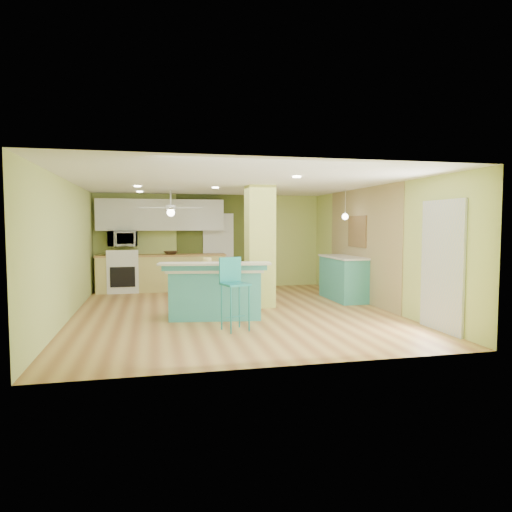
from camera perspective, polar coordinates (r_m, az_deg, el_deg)
The scene contains 23 objects.
floor at distance 8.98m, azimuth -2.86°, elevation -7.04°, with size 6.00×7.00×0.01m, color #976135.
ceiling at distance 8.85m, azimuth -2.92°, elevation 9.13°, with size 6.00×7.00×0.01m, color white.
wall_back at distance 12.29m, azimuth -5.69°, elevation 1.82°, with size 6.00×0.01×2.50m, color #BCCD6E.
wall_front at distance 5.41m, azimuth 3.47°, elevation -0.92°, with size 6.00×0.01×2.50m, color #BCCD6E.
wall_left at distance 8.82m, azimuth -22.50°, elevation 0.68°, with size 0.01×7.00×2.50m, color #BCCD6E.
wall_right at distance 9.80m, azimuth 14.70°, elevation 1.16°, with size 0.01×7.00×2.50m, color #BCCD6E.
wood_panel at distance 10.33m, azimuth 13.09°, elevation 1.32°, with size 0.02×3.40×2.50m, color #947E54.
olive_accent at distance 12.30m, azimuth -4.76°, elevation 1.83°, with size 2.20×0.02×2.50m, color #495321.
interior_door at distance 12.28m, azimuth -4.73°, elevation 0.66°, with size 0.82×0.05×2.00m, color silver.
french_door at distance 7.83m, azimuth 22.22°, elevation -1.16°, with size 0.04×1.08×2.10m, color silver.
column at distance 9.45m, azimuth 0.48°, elevation 1.19°, with size 0.55×0.55×2.50m, color #BDC65B.
kitchen_run at distance 11.95m, azimuth -11.68°, elevation -2.05°, with size 3.25×0.63×0.94m.
stove at distance 11.96m, azimuth -16.24°, elevation -2.18°, with size 0.76×0.66×1.08m.
upper_cabinets at distance 12.01m, azimuth -11.80°, elevation 5.04°, with size 3.20×0.34×0.80m, color silver.
microwave at distance 11.91m, azimuth -16.32°, elevation 2.09°, with size 0.70×0.48×0.39m, color white.
ceiling_fan at distance 10.70m, azimuth -10.61°, elevation 5.88°, with size 1.41×1.41×0.61m.
pendant_lamp at distance 10.31m, azimuth 11.08°, elevation 4.88°, with size 0.14×0.14×0.69m.
wall_decor at distance 10.49m, azimuth 12.52°, elevation 3.01°, with size 0.03×0.90×0.70m, color brown.
peninsula at distance 8.42m, azimuth -5.11°, elevation -4.42°, with size 1.99×1.29×1.04m.
bar_stool at distance 7.39m, azimuth -2.89°, elevation -3.21°, with size 0.49×0.49×1.18m.
side_counter at distance 10.54m, azimuth 10.89°, elevation -2.70°, with size 0.65×1.54×0.99m.
fruit_bowl at distance 11.86m, azimuth -10.61°, elevation 0.40°, with size 0.35×0.35×0.08m, color #3C2918.
canister at distance 8.46m, azimuth -6.10°, elevation -0.87°, with size 0.15×0.15×0.19m, color yellow.
Camera 1 is at (-1.51, -8.68, 1.71)m, focal length 32.00 mm.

